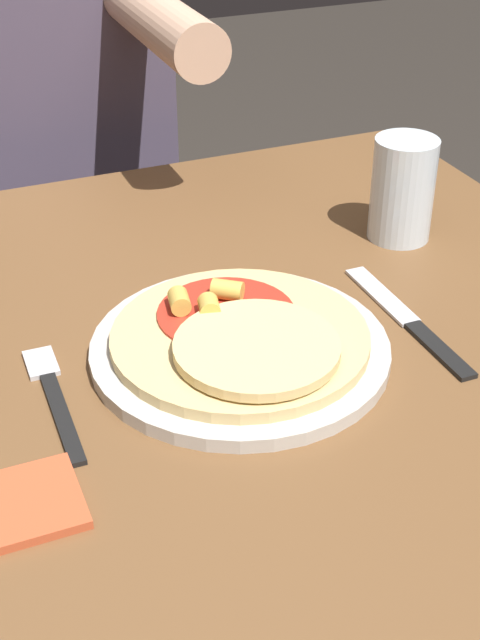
% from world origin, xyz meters
% --- Properties ---
extents(dining_table, '(0.98, 0.87, 0.75)m').
position_xyz_m(dining_table, '(0.00, 0.00, 0.63)').
color(dining_table, brown).
rests_on(dining_table, ground_plane).
extents(plate, '(0.29, 0.29, 0.01)m').
position_xyz_m(plate, '(0.04, -0.03, 0.76)').
color(plate, beige).
rests_on(plate, dining_table).
extents(pizza, '(0.25, 0.25, 0.04)m').
position_xyz_m(pizza, '(0.04, -0.04, 0.77)').
color(pizza, '#DBBC7A').
rests_on(pizza, plate).
extents(fork, '(0.03, 0.18, 0.00)m').
position_xyz_m(fork, '(-0.14, -0.03, 0.75)').
color(fork, black).
rests_on(fork, dining_table).
extents(knife, '(0.02, 0.22, 0.00)m').
position_xyz_m(knife, '(0.22, -0.05, 0.75)').
color(knife, black).
rests_on(knife, dining_table).
extents(drinking_glass, '(0.07, 0.07, 0.12)m').
position_xyz_m(drinking_glass, '(0.31, 0.12, 0.81)').
color(drinking_glass, silver).
rests_on(drinking_glass, dining_table).
extents(napkin, '(0.12, 0.08, 0.01)m').
position_xyz_m(napkin, '(-0.21, -0.16, 0.75)').
color(napkin, '#C6512D').
rests_on(napkin, dining_table).
extents(person_diner, '(0.33, 0.52, 1.26)m').
position_xyz_m(person_diner, '(0.02, 0.67, 0.73)').
color(person_diner, '#2D2D38').
rests_on(person_diner, ground_plane).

